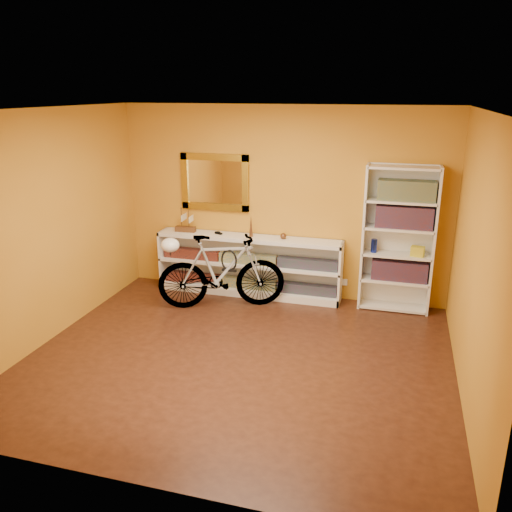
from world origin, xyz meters
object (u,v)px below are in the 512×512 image
(bookcase, at_px, (398,240))
(helmet, at_px, (170,245))
(console_unit, at_px, (249,266))
(bicycle, at_px, (222,271))

(bookcase, distance_m, helmet, 2.92)
(bookcase, bearing_deg, console_unit, -179.28)
(bookcase, relative_size, bicycle, 1.12)
(bicycle, distance_m, helmet, 0.75)
(helmet, bearing_deg, console_unit, 43.35)
(bookcase, bearing_deg, helmet, -164.15)
(bookcase, height_order, helmet, bookcase)
(bookcase, height_order, bicycle, bookcase)
(bookcase, distance_m, bicycle, 2.31)
(console_unit, bearing_deg, bookcase, 0.72)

